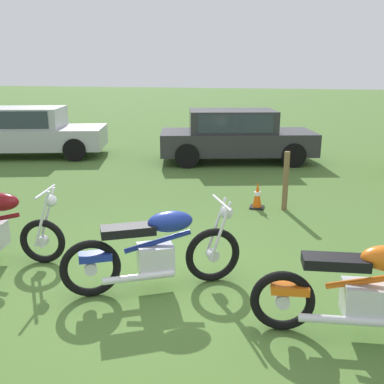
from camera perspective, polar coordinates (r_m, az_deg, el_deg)
The scene contains 7 objects.
ground_plane at distance 5.26m, azimuth -5.71°, elevation -12.20°, with size 120.00×120.00×0.00m, color #476B2D.
motorcycle_blue at distance 4.99m, azimuth -4.82°, elevation -7.66°, with size 1.86×1.26×1.02m.
motorcycle_orange at distance 4.45m, azimuth 22.08°, elevation -11.96°, with size 2.09×0.73×1.02m.
car_silver at distance 13.77m, azimuth -21.53°, elevation 7.74°, with size 4.93×3.18×1.43m.
car_charcoal at distance 12.09m, azimuth 5.67°, elevation 7.76°, with size 4.51×2.85×1.43m.
traffic_cone at distance 8.03m, azimuth 8.64°, elevation -0.53°, with size 0.25×0.25×0.51m.
fence_post_wooden at distance 7.96m, azimuth 12.29°, elevation 1.42°, with size 0.10×0.10×1.08m, color brown.
Camera 1 is at (1.71, -4.32, 2.46)m, focal length 40.33 mm.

